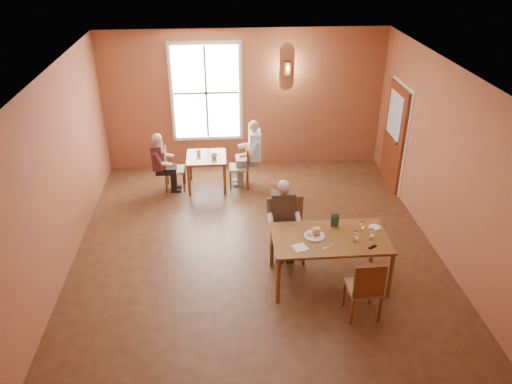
{
  "coord_description": "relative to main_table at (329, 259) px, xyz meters",
  "views": [
    {
      "loc": [
        -0.54,
        -6.8,
        4.85
      ],
      "look_at": [
        0.0,
        0.2,
        1.05
      ],
      "focal_mm": 35.0,
      "sensor_mm": 36.0,
      "label": 1
    }
  ],
  "objects": [
    {
      "name": "ground",
      "position": [
        -1.02,
        0.8,
        -0.4
      ],
      "size": [
        6.0,
        7.0,
        0.01
      ],
      "primitive_type": "cube",
      "color": "brown",
      "rests_on": "ground"
    },
    {
      "name": "wall_back",
      "position": [
        -1.02,
        4.3,
        1.1
      ],
      "size": [
        6.0,
        0.04,
        3.0
      ],
      "primitive_type": "cube",
      "color": "brown",
      "rests_on": "ground"
    },
    {
      "name": "wall_front",
      "position": [
        -1.02,
        -2.7,
        1.1
      ],
      "size": [
        6.0,
        0.04,
        3.0
      ],
      "primitive_type": "cube",
      "color": "brown",
      "rests_on": "ground"
    },
    {
      "name": "wall_left",
      "position": [
        -4.02,
        0.8,
        1.1
      ],
      "size": [
        0.04,
        7.0,
        3.0
      ],
      "primitive_type": "cube",
      "color": "brown",
      "rests_on": "ground"
    },
    {
      "name": "wall_right",
      "position": [
        1.98,
        0.8,
        1.1
      ],
      "size": [
        0.04,
        7.0,
        3.0
      ],
      "primitive_type": "cube",
      "color": "brown",
      "rests_on": "ground"
    },
    {
      "name": "ceiling",
      "position": [
        -1.02,
        0.8,
        2.6
      ],
      "size": [
        6.0,
        7.0,
        0.04
      ],
      "primitive_type": "cube",
      "color": "white",
      "rests_on": "wall_back"
    },
    {
      "name": "window",
      "position": [
        -1.82,
        4.25,
        1.3
      ],
      "size": [
        1.36,
        0.1,
        1.96
      ],
      "primitive_type": "cube",
      "color": "white",
      "rests_on": "wall_back"
    },
    {
      "name": "door",
      "position": [
        1.92,
        3.1,
        0.65
      ],
      "size": [
        0.12,
        1.04,
        2.1
      ],
      "primitive_type": "cube",
      "color": "maroon",
      "rests_on": "ground"
    },
    {
      "name": "wall_sconce",
      "position": [
        -0.12,
        4.2,
        1.8
      ],
      "size": [
        0.16,
        0.16,
        0.28
      ],
      "primitive_type": "cylinder",
      "color": "brown",
      "rests_on": "wall_back"
    },
    {
      "name": "main_table",
      "position": [
        0.0,
        0.0,
        0.0
      ],
      "size": [
        1.7,
        0.96,
        0.8
      ],
      "primitive_type": null,
      "color": "brown",
      "rests_on": "ground"
    },
    {
      "name": "chair_diner_main",
      "position": [
        -0.5,
        0.65,
        0.12
      ],
      "size": [
        0.45,
        0.45,
        1.03
      ],
      "primitive_type": null,
      "rotation": [
        0.0,
        0.0,
        3.14
      ],
      "color": "brown",
      "rests_on": "ground"
    },
    {
      "name": "diner_main",
      "position": [
        -0.5,
        0.62,
        0.23
      ],
      "size": [
        0.5,
        0.5,
        1.25
      ],
      "primitive_type": null,
      "rotation": [
        0.0,
        0.0,
        3.14
      ],
      "color": "black",
      "rests_on": "ground"
    },
    {
      "name": "chair_empty",
      "position": [
        0.32,
        -0.76,
        0.08
      ],
      "size": [
        0.44,
        0.44,
        0.96
      ],
      "primitive_type": null,
      "rotation": [
        0.0,
        0.0,
        0.04
      ],
      "color": "#542F16",
      "rests_on": "ground"
    },
    {
      "name": "plate_food",
      "position": [
        -0.23,
        0.04,
        0.42
      ],
      "size": [
        0.4,
        0.4,
        0.04
      ],
      "primitive_type": "cylinder",
      "rotation": [
        0.0,
        0.0,
        -0.4
      ],
      "color": "white",
      "rests_on": "main_table"
    },
    {
      "name": "sandwich",
      "position": [
        -0.2,
        0.05,
        0.46
      ],
      "size": [
        0.1,
        0.1,
        0.12
      ],
      "primitive_type": "cube",
      "rotation": [
        0.0,
        0.0,
        0.11
      ],
      "color": "tan",
      "rests_on": "main_table"
    },
    {
      "name": "goblet_a",
      "position": [
        0.48,
        0.1,
        0.49
      ],
      "size": [
        0.09,
        0.09,
        0.19
      ],
      "primitive_type": null,
      "rotation": [
        0.0,
        0.0,
        -0.22
      ],
      "color": "white",
      "rests_on": "main_table"
    },
    {
      "name": "goblet_b",
      "position": [
        0.57,
        -0.11,
        0.5
      ],
      "size": [
        0.08,
        0.08,
        0.2
      ],
      "primitive_type": null,
      "rotation": [
        0.0,
        0.0,
        0.03
      ],
      "color": "white",
      "rests_on": "main_table"
    },
    {
      "name": "goblet_c",
      "position": [
        0.32,
        -0.16,
        0.5
      ],
      "size": [
        0.1,
        0.1,
        0.21
      ],
      "primitive_type": null,
      "rotation": [
        0.0,
        0.0,
        0.28
      ],
      "color": "white",
      "rests_on": "main_table"
    },
    {
      "name": "menu_stand",
      "position": [
        0.12,
        0.3,
        0.5
      ],
      "size": [
        0.12,
        0.07,
        0.2
      ],
      "primitive_type": "cube",
      "rotation": [
        0.0,
        0.0,
        -0.08
      ],
      "color": "#213B2A",
      "rests_on": "main_table"
    },
    {
      "name": "knife",
      "position": [
        -0.09,
        -0.24,
        0.4
      ],
      "size": [
        0.19,
        0.11,
        0.0
      ],
      "primitive_type": "cube",
      "rotation": [
        0.0,
        0.0,
        0.47
      ],
      "color": "silver",
      "rests_on": "main_table"
    },
    {
      "name": "napkin",
      "position": [
        -0.48,
        -0.23,
        0.4
      ],
      "size": [
        0.24,
        0.24,
        0.01
      ],
      "primitive_type": "cube",
      "rotation": [
        0.0,
        0.0,
        0.33
      ],
      "color": "silver",
      "rests_on": "main_table"
    },
    {
      "name": "side_plate",
      "position": [
        0.72,
        0.21,
        0.41
      ],
      "size": [
        0.23,
        0.23,
        0.01
      ],
      "primitive_type": "cylinder",
      "rotation": [
        0.0,
        0.0,
        -0.44
      ],
      "color": "white",
      "rests_on": "main_table"
    },
    {
      "name": "sunglasses",
      "position": [
        0.54,
        -0.3,
        0.41
      ],
      "size": [
        0.13,
        0.1,
        0.02
      ],
      "primitive_type": "cube",
      "rotation": [
        0.0,
        0.0,
        0.56
      ],
      "color": "black",
      "rests_on": "main_table"
    },
    {
      "name": "second_table",
      "position": [
        -1.85,
        3.24,
        -0.05
      ],
      "size": [
        0.79,
        0.79,
        0.7
      ],
      "primitive_type": null,
      "color": "brown",
      "rests_on": "ground"
    },
    {
      "name": "chair_diner_white",
      "position": [
        -1.2,
        3.24,
        0.04
      ],
      "size": [
        0.39,
        0.39,
        0.88
      ],
      "primitive_type": null,
      "rotation": [
        0.0,
        0.0,
        1.57
      ],
      "color": "brown",
      "rests_on": "ground"
    },
    {
      "name": "diner_white",
      "position": [
        -1.17,
        3.24,
        0.28
      ],
      "size": [
        0.54,
        0.54,
        1.35
      ],
      "primitive_type": null,
      "rotation": [
        0.0,
        0.0,
        1.57
      ],
      "color": "silver",
      "rests_on": "ground"
    },
    {
      "name": "chair_diner_maroon",
      "position": [
        -2.5,
        3.24,
        0.04
      ],
      "size": [
        0.39,
        0.39,
        0.88
      ],
      "primitive_type": null,
      "rotation": [
        0.0,
        0.0,
        -1.57
      ],
      "color": "#522412",
      "rests_on": "ground"
    },
    {
      "name": "diner_maroon",
      "position": [
        -2.53,
        3.24,
        0.2
      ],
      "size": [
        0.48,
        0.48,
        1.2
      ],
      "primitive_type": null,
      "rotation": [
        0.0,
        0.0,
        -1.57
      ],
      "color": "maroon",
      "rests_on": "ground"
    },
    {
      "name": "cup_a",
      "position": [
        -1.69,
        3.14,
        0.34
      ],
      "size": [
        0.14,
        0.14,
        0.09
      ],
      "primitive_type": "imported",
      "rotation": [
        0.0,
        0.0,
        -0.26
      ],
      "color": "silver",
      "rests_on": "second_table"
    },
    {
      "name": "cup_b",
      "position": [
        -2.0,
        3.33,
        0.34
      ],
      "size": [
        0.13,
        0.13,
        0.09
      ],
      "primitive_type": "imported",
      "rotation": [
        0.0,
        0.0,
        0.37
      ],
      "color": "silver",
      "rests_on": "second_table"
    }
  ]
}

